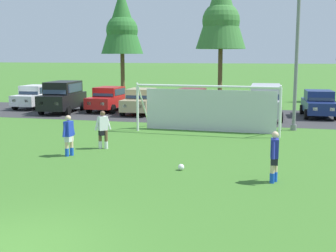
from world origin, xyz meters
TOP-DOWN VIEW (x-y plane):
  - ground_plane at (0.00, 15.00)m, footprint 400.00×400.00m
  - parking_lot_strip at (0.00, 22.02)m, footprint 52.00×8.40m
  - soccer_ball at (2.04, 7.23)m, footprint 0.22×0.22m
  - soccer_goal at (1.73, 15.46)m, footprint 7.49×2.24m
  - player_striker_near at (-2.79, 8.40)m, footprint 0.28×0.73m
  - player_midfield_center at (-2.01, 10.07)m, footprint 0.63×0.54m
  - player_defender_far at (5.21, 6.43)m, footprint 0.26×0.74m
  - parked_car_slot_far_left at (-12.73, 23.05)m, footprint 2.08×4.22m
  - parked_car_slot_left at (-9.48, 21.16)m, footprint 2.39×4.73m
  - parked_car_slot_center_left at (-6.65, 22.68)m, footprint 2.21×4.29m
  - parked_car_slot_center at (-3.92, 21.71)m, footprint 2.15×4.26m
  - parked_car_slot_center_right at (-0.60, 22.51)m, footprint 2.26×4.31m
  - parked_car_slot_right at (4.44, 21.09)m, footprint 2.21×4.64m
  - parked_car_slot_far_right at (7.79, 22.96)m, footprint 2.24×4.30m
  - tree_left_edge at (-8.26, 30.30)m, footprint 3.69×3.69m
  - tree_mid_left at (0.50, 29.34)m, footprint 4.04×4.04m
  - street_lamp at (6.25, 17.08)m, footprint 2.00×0.32m

SIDE VIEW (x-z plane):
  - ground_plane at x=0.00m, z-range 0.00..0.00m
  - parking_lot_strip at x=0.00m, z-range 0.00..0.01m
  - soccer_ball at x=2.04m, z-range 0.00..0.22m
  - player_striker_near at x=-2.79m, z-range 0.00..1.64m
  - player_midfield_center at x=-2.01m, z-range 0.00..1.64m
  - player_defender_far at x=5.21m, z-range 0.00..1.64m
  - parked_car_slot_far_left at x=-12.73m, z-range 0.02..1.74m
  - parked_car_slot_center_left at x=-6.65m, z-range 0.02..1.74m
  - parked_car_slot_center at x=-3.92m, z-range 0.02..1.74m
  - parked_car_slot_center_right at x=-0.60m, z-range 0.02..1.74m
  - parked_car_slot_far_right at x=7.79m, z-range 0.02..1.74m
  - parked_car_slot_left at x=-9.48m, z-range 0.03..2.19m
  - parked_car_slot_right at x=4.44m, z-range 0.03..2.19m
  - soccer_goal at x=1.73m, z-range 0.01..2.58m
  - street_lamp at x=6.25m, z-range 0.14..8.40m
  - tree_left_edge at x=-8.26m, z-range 1.84..11.67m
  - tree_mid_left at x=0.50m, z-range 2.02..12.80m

